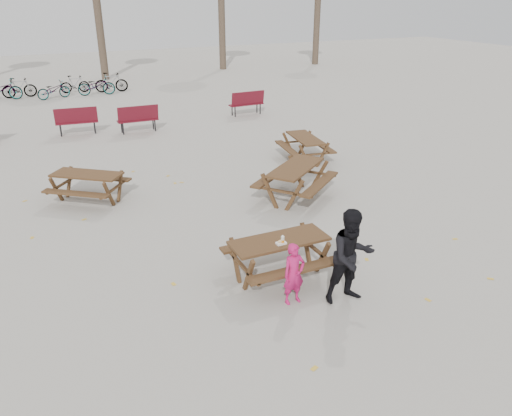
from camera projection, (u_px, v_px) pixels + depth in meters
name	position (u px, v px, depth m)	size (l,w,h in m)	color
ground	(279.00, 276.00, 9.34)	(80.00, 80.00, 0.00)	gray
main_picnic_table	(279.00, 249.00, 9.10)	(1.80, 1.45, 0.78)	#331D12
food_tray	(281.00, 243.00, 8.85)	(0.18, 0.11, 0.04)	white
bread_roll	(281.00, 241.00, 8.83)	(0.14, 0.06, 0.05)	tan
soda_bottle	(283.00, 240.00, 8.83)	(0.07, 0.07, 0.17)	silver
child	(294.00, 274.00, 8.35)	(0.40, 0.26, 1.10)	#B81758
adult	(352.00, 257.00, 8.30)	(0.82, 0.64, 1.68)	black
picnic_table_east	(295.00, 182.00, 12.71)	(1.98, 1.59, 0.85)	#331D12
picnic_table_north	(88.00, 187.00, 12.53)	(1.72, 1.38, 0.74)	#331D12
picnic_table_far	(305.00, 149.00, 15.59)	(1.73, 1.39, 0.75)	#331D12
park_bench_row	(116.00, 117.00, 18.89)	(11.96, 1.45, 1.03)	maroon
bicycle_row	(57.00, 87.00, 25.04)	(7.09, 1.95, 1.01)	black
fallen_leaves	(248.00, 220.00, 11.60)	(11.00, 11.00, 0.01)	gold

